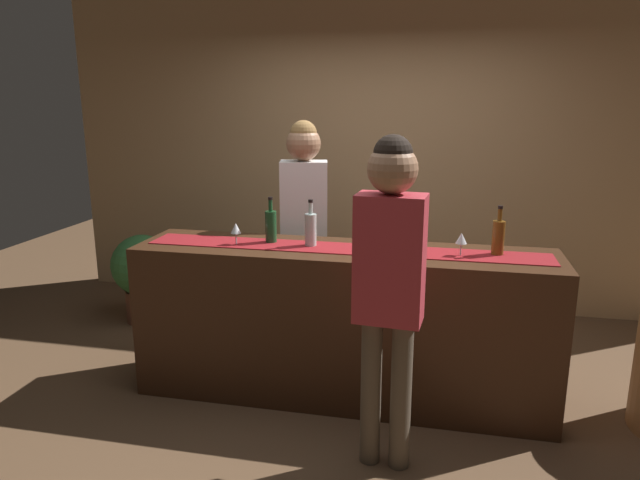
% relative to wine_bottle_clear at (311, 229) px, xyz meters
% --- Properties ---
extents(ground_plane, '(10.00, 10.00, 0.00)m').
position_rel_wine_bottle_clear_xyz_m(ground_plane, '(0.22, -0.02, -1.12)').
color(ground_plane, brown).
extents(back_wall, '(6.00, 0.12, 2.90)m').
position_rel_wine_bottle_clear_xyz_m(back_wall, '(0.22, 1.88, 0.33)').
color(back_wall, tan).
rests_on(back_wall, ground).
extents(bar_counter, '(2.67, 0.60, 1.00)m').
position_rel_wine_bottle_clear_xyz_m(bar_counter, '(0.22, -0.02, -0.62)').
color(bar_counter, '#3D2314').
rests_on(bar_counter, ground).
extents(counter_runner_cloth, '(2.53, 0.28, 0.01)m').
position_rel_wine_bottle_clear_xyz_m(counter_runner_cloth, '(0.22, -0.02, -0.11)').
color(counter_runner_cloth, maroon).
rests_on(counter_runner_cloth, bar_counter).
extents(wine_bottle_clear, '(0.07, 0.07, 0.30)m').
position_rel_wine_bottle_clear_xyz_m(wine_bottle_clear, '(0.00, 0.00, 0.00)').
color(wine_bottle_clear, '#B2C6C1').
rests_on(wine_bottle_clear, bar_counter).
extents(wine_bottle_amber, '(0.07, 0.07, 0.30)m').
position_rel_wine_bottle_clear_xyz_m(wine_bottle_amber, '(1.15, 0.03, 0.00)').
color(wine_bottle_amber, brown).
rests_on(wine_bottle_amber, bar_counter).
extents(wine_bottle_green, '(0.07, 0.07, 0.30)m').
position_rel_wine_bottle_clear_xyz_m(wine_bottle_green, '(-0.27, 0.03, 0.00)').
color(wine_bottle_green, '#194723').
rests_on(wine_bottle_green, bar_counter).
extents(wine_glass_near_customer, '(0.07, 0.07, 0.14)m').
position_rel_wine_bottle_clear_xyz_m(wine_glass_near_customer, '(-0.48, -0.07, -0.01)').
color(wine_glass_near_customer, silver).
rests_on(wine_glass_near_customer, bar_counter).
extents(wine_glass_mid_counter, '(0.07, 0.07, 0.14)m').
position_rel_wine_bottle_clear_xyz_m(wine_glass_mid_counter, '(0.93, -0.04, -0.01)').
color(wine_glass_mid_counter, silver).
rests_on(wine_glass_mid_counter, bar_counter).
extents(wine_glass_far_end, '(0.07, 0.07, 0.14)m').
position_rel_wine_bottle_clear_xyz_m(wine_glass_far_end, '(0.64, -0.07, -0.01)').
color(wine_glass_far_end, silver).
rests_on(wine_glass_far_end, bar_counter).
extents(bartender, '(0.37, 0.27, 1.78)m').
position_rel_wine_bottle_clear_xyz_m(bartender, '(-0.18, 0.56, -0.01)').
color(bartender, '#26262B').
rests_on(bartender, ground).
extents(customer_sipping, '(0.36, 0.25, 1.76)m').
position_rel_wine_bottle_clear_xyz_m(customer_sipping, '(0.57, -0.71, -0.02)').
color(customer_sipping, brown).
rests_on(customer_sipping, ground).
extents(potted_plant_tall, '(0.53, 0.53, 0.78)m').
position_rel_wine_bottle_clear_xyz_m(potted_plant_tall, '(-1.72, 0.91, -0.67)').
color(potted_plant_tall, brown).
rests_on(potted_plant_tall, ground).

